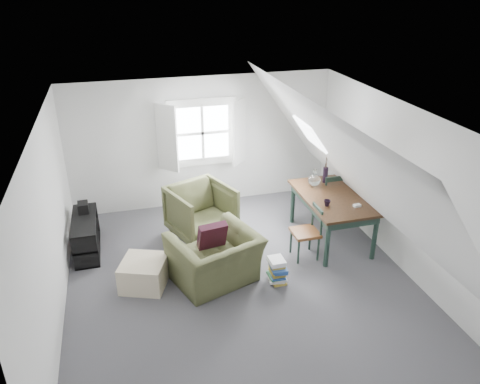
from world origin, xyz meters
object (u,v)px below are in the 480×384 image
object	(u,v)px
dining_chair_near	(307,231)
media_shelf	(86,237)
armchair_near	(215,280)
dining_chair_far	(330,196)
magazine_stack	(277,271)
ottoman	(144,273)
armchair_far	(202,234)
dining_table	(332,202)

from	to	relation	value
dining_chair_near	media_shelf	distance (m)	3.59
armchair_near	dining_chair_far	world-z (taller)	dining_chair_far
magazine_stack	armchair_near	bearing A→B (deg)	163.15
media_shelf	magazine_stack	xyz separation A→B (m)	(2.74, -1.60, -0.07)
dining_chair_far	media_shelf	bearing A→B (deg)	-3.81
armchair_near	ottoman	world-z (taller)	ottoman
armchair_near	ottoman	bearing A→B (deg)	-28.48
armchair_far	media_shelf	distance (m)	1.94
armchair_near	dining_chair_far	distance (m)	2.76
dining_chair_far	media_shelf	distance (m)	4.28
armchair_far	media_shelf	bearing A→B (deg)	160.03
armchair_near	armchair_far	world-z (taller)	armchair_far
armchair_near	ottoman	distance (m)	1.06
armchair_far	media_shelf	size ratio (longest dim) A/B	0.87
dining_table	dining_chair_far	xyz separation A→B (m)	(0.26, 0.60, -0.21)
ottoman	dining_chair_far	distance (m)	3.62
armchair_near	armchair_far	xyz separation A→B (m)	(0.07, 1.38, 0.00)
dining_chair_far	media_shelf	xyz separation A→B (m)	(-4.27, 0.08, -0.24)
armchair_far	dining_table	bearing A→B (deg)	-40.77
armchair_near	dining_chair_far	xyz separation A→B (m)	(2.41, 1.25, 0.51)
armchair_far	ottoman	size ratio (longest dim) A/B	1.62
armchair_far	dining_chair_near	xyz separation A→B (m)	(1.50, -1.12, 0.46)
armchair_near	media_shelf	size ratio (longest dim) A/B	1.03
ottoman	media_shelf	xyz separation A→B (m)	(-0.83, 1.17, 0.06)
armchair_far	armchair_near	bearing A→B (deg)	-114.30
ottoman	dining_table	xyz separation A→B (m)	(3.18, 0.49, 0.51)
armchair_near	dining_table	size ratio (longest dim) A/B	0.72
armchair_near	dining_table	bearing A→B (deg)	177.39
armchair_far	dining_chair_near	size ratio (longest dim) A/B	1.13
dining_table	dining_chair_near	distance (m)	0.76
media_shelf	ottoman	bearing A→B (deg)	-52.33
ottoman	dining_chair_near	size ratio (longest dim) A/B	0.70
dining_table	dining_chair_near	size ratio (longest dim) A/B	1.88
media_shelf	armchair_near	bearing A→B (deg)	-33.40
dining_table	magazine_stack	bearing A→B (deg)	-142.41
dining_chair_far	magazine_stack	bearing A→B (deg)	41.98
dining_chair_near	media_shelf	xyz separation A→B (m)	(-3.42, 1.07, -0.19)
dining_table	armchair_far	bearing A→B (deg)	162.58
dining_chair_near	dining_chair_far	bearing A→B (deg)	157.45
ottoman	magazine_stack	world-z (taller)	ottoman
dining_table	dining_chair_far	size ratio (longest dim) A/B	1.70
dining_table	dining_chair_near	bearing A→B (deg)	-144.96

